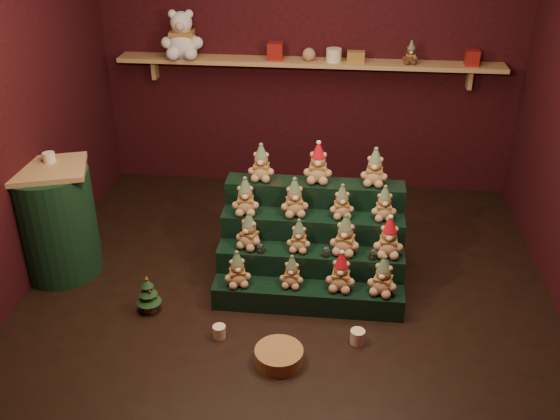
# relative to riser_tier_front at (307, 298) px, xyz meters

# --- Properties ---
(ground) EXTENTS (4.00, 4.00, 0.00)m
(ground) POSITION_rel_riser_tier_front_xyz_m (-0.16, 0.15, -0.09)
(ground) COLOR black
(ground) RESTS_ON ground
(back_wall) EXTENTS (4.00, 0.10, 2.80)m
(back_wall) POSITION_rel_riser_tier_front_xyz_m (-0.16, 2.20, 1.31)
(back_wall) COLOR black
(back_wall) RESTS_ON ground
(front_wall) EXTENTS (4.00, 0.10, 2.80)m
(front_wall) POSITION_rel_riser_tier_front_xyz_m (-0.16, -1.90, 1.31)
(front_wall) COLOR black
(front_wall) RESTS_ON ground
(back_shelf) EXTENTS (3.60, 0.26, 0.24)m
(back_shelf) POSITION_rel_riser_tier_front_xyz_m (-0.16, 2.02, 1.20)
(back_shelf) COLOR tan
(back_shelf) RESTS_ON ground
(riser_tier_front) EXTENTS (1.40, 0.22, 0.18)m
(riser_tier_front) POSITION_rel_riser_tier_front_xyz_m (0.00, 0.00, 0.00)
(riser_tier_front) COLOR black
(riser_tier_front) RESTS_ON ground
(riser_tier_midfront) EXTENTS (1.40, 0.22, 0.36)m
(riser_tier_midfront) POSITION_rel_riser_tier_front_xyz_m (0.00, 0.22, 0.09)
(riser_tier_midfront) COLOR black
(riser_tier_midfront) RESTS_ON ground
(riser_tier_midback) EXTENTS (1.40, 0.22, 0.54)m
(riser_tier_midback) POSITION_rel_riser_tier_front_xyz_m (0.00, 0.44, 0.18)
(riser_tier_midback) COLOR black
(riser_tier_midback) RESTS_ON ground
(riser_tier_back) EXTENTS (1.40, 0.22, 0.72)m
(riser_tier_back) POSITION_rel_riser_tier_front_xyz_m (0.00, 0.66, 0.27)
(riser_tier_back) COLOR black
(riser_tier_back) RESTS_ON ground
(teddy_0) EXTENTS (0.24, 0.22, 0.27)m
(teddy_0) POSITION_rel_riser_tier_front_xyz_m (-0.51, -0.01, 0.23)
(teddy_0) COLOR tan
(teddy_0) RESTS_ON riser_tier_front
(teddy_1) EXTENTS (0.19, 0.18, 0.25)m
(teddy_1) POSITION_rel_riser_tier_front_xyz_m (-0.12, 0.01, 0.21)
(teddy_1) COLOR tan
(teddy_1) RESTS_ON riser_tier_front
(teddy_2) EXTENTS (0.23, 0.21, 0.30)m
(teddy_2) POSITION_rel_riser_tier_front_xyz_m (0.24, 0.02, 0.24)
(teddy_2) COLOR tan
(teddy_2) RESTS_ON riser_tier_front
(teddy_3) EXTENTS (0.26, 0.24, 0.30)m
(teddy_3) POSITION_rel_riser_tier_front_xyz_m (0.54, -0.00, 0.24)
(teddy_3) COLOR tan
(teddy_3) RESTS_ON riser_tier_front
(teddy_4) EXTENTS (0.26, 0.24, 0.28)m
(teddy_4) POSITION_rel_riser_tier_front_xyz_m (-0.46, 0.23, 0.41)
(teddy_4) COLOR tan
(teddy_4) RESTS_ON riser_tier_midfront
(teddy_5) EXTENTS (0.19, 0.17, 0.25)m
(teddy_5) POSITION_rel_riser_tier_front_xyz_m (-0.09, 0.22, 0.40)
(teddy_5) COLOR tan
(teddy_5) RESTS_ON riser_tier_midfront
(teddy_6) EXTENTS (0.26, 0.24, 0.31)m
(teddy_6) POSITION_rel_riser_tier_front_xyz_m (0.25, 0.23, 0.42)
(teddy_6) COLOR tan
(teddy_6) RESTS_ON riser_tier_midfront
(teddy_7) EXTENTS (0.22, 0.20, 0.31)m
(teddy_7) POSITION_rel_riser_tier_front_xyz_m (0.57, 0.23, 0.42)
(teddy_7) COLOR tan
(teddy_7) RESTS_ON riser_tier_midfront
(teddy_8) EXTENTS (0.22, 0.21, 0.29)m
(teddy_8) POSITION_rel_riser_tier_front_xyz_m (-0.52, 0.42, 0.60)
(teddy_8) COLOR tan
(teddy_8) RESTS_ON riser_tier_midback
(teddy_9) EXTENTS (0.25, 0.23, 0.30)m
(teddy_9) POSITION_rel_riser_tier_front_xyz_m (-0.14, 0.45, 0.60)
(teddy_9) COLOR tan
(teddy_9) RESTS_ON riser_tier_midback
(teddy_10) EXTENTS (0.21, 0.20, 0.26)m
(teddy_10) POSITION_rel_riser_tier_front_xyz_m (0.22, 0.45, 0.58)
(teddy_10) COLOR tan
(teddy_10) RESTS_ON riser_tier_midback
(teddy_11) EXTENTS (0.21, 0.19, 0.27)m
(teddy_11) POSITION_rel_riser_tier_front_xyz_m (0.53, 0.45, 0.58)
(teddy_11) COLOR tan
(teddy_11) RESTS_ON riser_tier_midback
(teddy_12) EXTENTS (0.21, 0.19, 0.29)m
(teddy_12) POSITION_rel_riser_tier_front_xyz_m (-0.42, 0.66, 0.78)
(teddy_12) COLOR tan
(teddy_12) RESTS_ON riser_tier_back
(teddy_13) EXTENTS (0.22, 0.20, 0.31)m
(teddy_13) POSITION_rel_riser_tier_front_xyz_m (0.02, 0.67, 0.79)
(teddy_13) COLOR tan
(teddy_13) RESTS_ON riser_tier_back
(teddy_14) EXTENTS (0.23, 0.21, 0.29)m
(teddy_14) POSITION_rel_riser_tier_front_xyz_m (0.45, 0.67, 0.78)
(teddy_14) COLOR tan
(teddy_14) RESTS_ON riser_tier_back
(snow_globe_a) EXTENTS (0.06, 0.06, 0.08)m
(snow_globe_a) POSITION_rel_riser_tier_front_xyz_m (-0.36, 0.16, 0.31)
(snow_globe_a) COLOR black
(snow_globe_a) RESTS_ON riser_tier_midfront
(snow_globe_b) EXTENTS (0.06, 0.06, 0.08)m
(snow_globe_b) POSITION_rel_riser_tier_front_xyz_m (0.12, 0.16, 0.31)
(snow_globe_b) COLOR black
(snow_globe_b) RESTS_ON riser_tier_midfront
(snow_globe_c) EXTENTS (0.06, 0.06, 0.08)m
(snow_globe_c) POSITION_rel_riser_tier_front_xyz_m (0.46, 0.16, 0.31)
(snow_globe_c) COLOR black
(snow_globe_c) RESTS_ON riser_tier_midfront
(side_table) EXTENTS (0.72, 0.66, 0.91)m
(side_table) POSITION_rel_riser_tier_front_xyz_m (-2.01, 0.30, 0.36)
(side_table) COLOR tan
(side_table) RESTS_ON ground
(table_ornament) EXTENTS (0.09, 0.09, 0.07)m
(table_ornament) POSITION_rel_riser_tier_front_xyz_m (-2.01, 0.40, 0.86)
(table_ornament) COLOR #ECE3C3
(table_ornament) RESTS_ON side_table
(mini_christmas_tree) EXTENTS (0.18, 0.18, 0.31)m
(mini_christmas_tree) POSITION_rel_riser_tier_front_xyz_m (-1.15, -0.16, 0.06)
(mini_christmas_tree) COLOR #4E331B
(mini_christmas_tree) RESTS_ON ground
(mug_left) EXTENTS (0.09, 0.09, 0.09)m
(mug_left) POSITION_rel_riser_tier_front_xyz_m (-0.58, -0.40, -0.04)
(mug_left) COLOR beige
(mug_left) RESTS_ON ground
(mug_right) EXTENTS (0.10, 0.10, 0.10)m
(mug_right) POSITION_rel_riser_tier_front_xyz_m (0.37, -0.36, -0.04)
(mug_right) COLOR beige
(mug_right) RESTS_ON ground
(wicker_basket) EXTENTS (0.38, 0.38, 0.10)m
(wicker_basket) POSITION_rel_riser_tier_front_xyz_m (-0.14, -0.61, -0.04)
(wicker_basket) COLOR #9B6C3E
(wicker_basket) RESTS_ON ground
(white_bear) EXTENTS (0.43, 0.39, 0.55)m
(white_bear) POSITION_rel_riser_tier_front_xyz_m (-1.34, 1.99, 1.51)
(white_bear) COLOR white
(white_bear) RESTS_ON back_shelf
(brown_bear) EXTENTS (0.15, 0.13, 0.20)m
(brown_bear) POSITION_rel_riser_tier_front_xyz_m (0.77, 1.99, 1.33)
(brown_bear) COLOR #50321A
(brown_bear) RESTS_ON back_shelf
(gift_tin_red_a) EXTENTS (0.14, 0.14, 0.16)m
(gift_tin_red_a) POSITION_rel_riser_tier_front_xyz_m (-0.47, 2.00, 1.31)
(gift_tin_red_a) COLOR #A11F18
(gift_tin_red_a) RESTS_ON back_shelf
(gift_tin_cream) EXTENTS (0.14, 0.14, 0.12)m
(gift_tin_cream) POSITION_rel_riser_tier_front_xyz_m (0.07, 2.00, 1.29)
(gift_tin_cream) COLOR #ECE3C3
(gift_tin_cream) RESTS_ON back_shelf
(gift_tin_red_b) EXTENTS (0.12, 0.12, 0.14)m
(gift_tin_red_b) POSITION_rel_riser_tier_front_xyz_m (1.32, 2.00, 1.30)
(gift_tin_red_b) COLOR #A11F18
(gift_tin_red_b) RESTS_ON back_shelf
(shelf_plush_ball) EXTENTS (0.12, 0.12, 0.12)m
(shelf_plush_ball) POSITION_rel_riser_tier_front_xyz_m (-0.15, 2.00, 1.29)
(shelf_plush_ball) COLOR tan
(shelf_plush_ball) RESTS_ON back_shelf
(scarf_gift_box) EXTENTS (0.16, 0.10, 0.10)m
(scarf_gift_box) POSITION_rel_riser_tier_front_xyz_m (0.28, 2.00, 1.28)
(scarf_gift_box) COLOR #C5591B
(scarf_gift_box) RESTS_ON back_shelf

